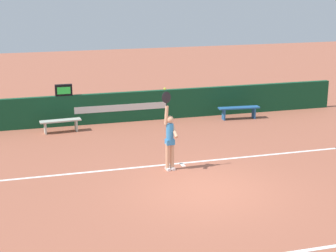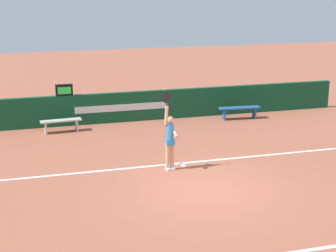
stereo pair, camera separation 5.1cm
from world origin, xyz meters
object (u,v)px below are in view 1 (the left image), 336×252
speed_display (64,90)px  tennis_ball (165,89)px  courtside_bench_near (239,110)px  tennis_player (170,138)px  courtside_bench_far (61,123)px

speed_display → tennis_ball: tennis_ball is taller
tennis_ball → courtside_bench_near: (4.51, 4.96, -2.07)m
speed_display → tennis_player: size_ratio=0.27×
tennis_ball → courtside_bench_far: (-2.56, 4.99, -2.09)m
speed_display → courtside_bench_far: (-0.25, -0.85, -1.04)m
tennis_ball → courtside_bench_far: bearing=117.2°
tennis_player → tennis_ball: size_ratio=34.73×
tennis_ball → courtside_bench_near: 7.01m
tennis_player → courtside_bench_near: tennis_player is taller
tennis_player → courtside_bench_near: bearing=48.8°
tennis_ball → courtside_bench_far: tennis_ball is taller
tennis_player → courtside_bench_near: 6.65m
courtside_bench_near → tennis_ball: bearing=-132.3°
tennis_player → courtside_bench_near: size_ratio=1.40×
speed_display → courtside_bench_far: bearing=-106.1°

